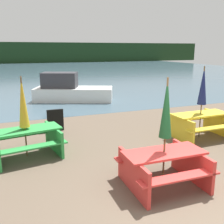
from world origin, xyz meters
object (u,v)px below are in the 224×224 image
at_px(umbrella_gold, 23,103).
at_px(boat, 70,90).
at_px(umbrella_darkgreen, 166,109).
at_px(signboard, 55,120).
at_px(picnic_table_red, 164,165).
at_px(umbrella_navy, 203,86).
at_px(picnic_table_green, 26,140).
at_px(picnic_table_yellow, 200,123).

bearing_deg(umbrella_gold, boat, 69.18).
distance_m(umbrella_darkgreen, signboard, 4.91).
bearing_deg(boat, umbrella_gold, -88.12).
bearing_deg(picnic_table_red, umbrella_gold, 134.36).
relative_size(umbrella_gold, umbrella_darkgreen, 0.94).
bearing_deg(umbrella_darkgreen, umbrella_navy, 39.29).
xyz_separation_m(picnic_table_green, umbrella_navy, (5.24, -0.37, 1.19)).
distance_m(picnic_table_red, picnic_table_yellow, 3.50).
height_order(umbrella_gold, signboard, umbrella_gold).
distance_m(umbrella_gold, boat, 7.66).
bearing_deg(umbrella_gold, picnic_table_yellow, -4.02).
distance_m(picnic_table_red, umbrella_gold, 3.75).
xyz_separation_m(picnic_table_red, umbrella_gold, (-2.53, 2.59, 0.99)).
distance_m(picnic_table_yellow, picnic_table_green, 5.25).
bearing_deg(picnic_table_yellow, boat, 108.70).
bearing_deg(umbrella_navy, umbrella_gold, 175.98).
xyz_separation_m(umbrella_navy, signboard, (-4.17, 2.30, -1.26)).
height_order(picnic_table_yellow, boat, boat).
bearing_deg(picnic_table_red, boat, 88.95).
relative_size(picnic_table_yellow, picnic_table_green, 0.94).
bearing_deg(signboard, picnic_table_yellow, -28.85).
bearing_deg(umbrella_gold, signboard, 61.13).
height_order(umbrella_navy, signboard, umbrella_navy).
bearing_deg(picnic_table_red, picnic_table_yellow, 39.29).
bearing_deg(picnic_table_red, umbrella_darkgreen, 180.00).
xyz_separation_m(picnic_table_yellow, boat, (-2.53, 7.48, 0.08)).
distance_m(umbrella_gold, signboard, 2.45).
distance_m(picnic_table_yellow, umbrella_darkgreen, 3.68).
xyz_separation_m(umbrella_gold, umbrella_darkgreen, (2.53, -2.59, 0.18)).
bearing_deg(boat, picnic_table_green, -88.12).
height_order(picnic_table_green, umbrella_darkgreen, umbrella_darkgreen).
bearing_deg(picnic_table_yellow, umbrella_darkgreen, -140.71).
height_order(umbrella_darkgreen, signboard, umbrella_darkgreen).
bearing_deg(umbrella_gold, umbrella_navy, -4.02).
height_order(picnic_table_green, umbrella_navy, umbrella_navy).
bearing_deg(picnic_table_yellow, picnic_table_red, -140.71).
relative_size(picnic_table_yellow, signboard, 2.48).
bearing_deg(umbrella_navy, umbrella_darkgreen, -140.71).
relative_size(umbrella_gold, boat, 0.48).
bearing_deg(picnic_table_green, umbrella_navy, -4.02).
xyz_separation_m(umbrella_gold, umbrella_navy, (5.24, -0.37, 0.20)).
relative_size(umbrella_darkgreen, boat, 0.51).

